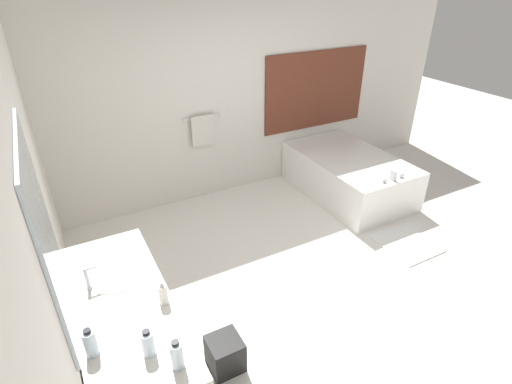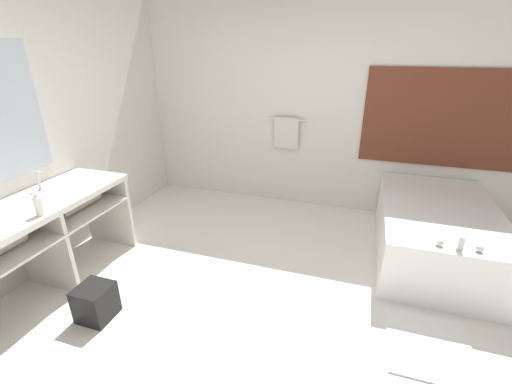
# 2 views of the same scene
# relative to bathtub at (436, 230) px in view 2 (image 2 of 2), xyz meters

# --- Properties ---
(ground_plane) EXTENTS (16.00, 16.00, 0.00)m
(ground_plane) POSITION_rel_bathtub_xyz_m (-1.48, -1.30, -0.31)
(ground_plane) COLOR silver
(ground_plane) RESTS_ON ground
(wall_back_with_blinds) EXTENTS (7.40, 0.13, 2.70)m
(wall_back_with_blinds) POSITION_rel_bathtub_xyz_m (-1.43, 0.92, 1.03)
(wall_back_with_blinds) COLOR silver
(wall_back_with_blinds) RESTS_ON ground_plane
(wall_left_with_mirror) EXTENTS (0.08, 7.40, 2.70)m
(wall_left_with_mirror) POSITION_rel_bathtub_xyz_m (-3.71, -1.31, 1.04)
(wall_left_with_mirror) COLOR silver
(wall_left_with_mirror) RESTS_ON ground_plane
(vanity_counter) EXTENTS (0.63, 1.66, 0.84)m
(vanity_counter) POSITION_rel_bathtub_xyz_m (-3.35, -1.57, 0.31)
(vanity_counter) COLOR silver
(vanity_counter) RESTS_ON ground_plane
(sink_faucet) EXTENTS (0.09, 0.04, 0.18)m
(sink_faucet) POSITION_rel_bathtub_xyz_m (-3.53, -1.35, 0.62)
(sink_faucet) COLOR silver
(sink_faucet) RESTS_ON vanity_counter
(bathtub) EXTENTS (1.08, 1.77, 0.69)m
(bathtub) POSITION_rel_bathtub_xyz_m (0.00, 0.00, 0.00)
(bathtub) COLOR white
(bathtub) RESTS_ON ground_plane
(soap_dispenser) EXTENTS (0.06, 0.06, 0.18)m
(soap_dispenser) POSITION_rel_bathtub_xyz_m (-3.11, -1.73, 0.61)
(soap_dispenser) COLOR white
(soap_dispenser) RESTS_ON vanity_counter
(waste_bin) EXTENTS (0.26, 0.26, 0.29)m
(waste_bin) POSITION_rel_bathtub_xyz_m (-2.71, -1.78, -0.17)
(waste_bin) COLOR black
(waste_bin) RESTS_ON ground_plane
(bath_mat) EXTENTS (0.59, 0.65, 0.02)m
(bath_mat) POSITION_rel_bathtub_xyz_m (-0.18, -1.30, -0.30)
(bath_mat) COLOR white
(bath_mat) RESTS_ON ground_plane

